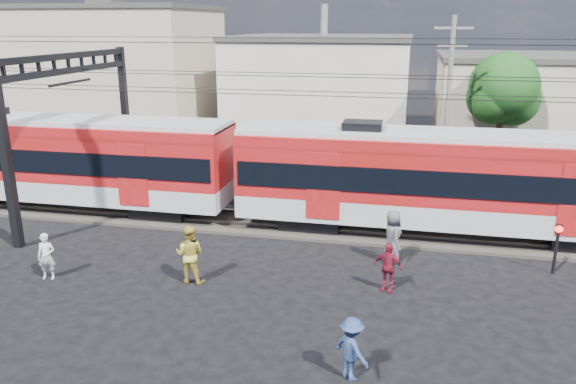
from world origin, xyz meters
name	(u,v)px	position (x,y,z in m)	size (l,w,h in m)	color
ground	(248,320)	(0.00, 0.00, 0.00)	(120.00, 120.00, 0.00)	black
track_bed	(301,224)	(0.00, 8.00, 0.06)	(70.00, 3.40, 0.12)	#2D2823
rail_near	(297,228)	(0.00, 7.25, 0.18)	(70.00, 0.12, 0.12)	#59544C
rail_far	(304,216)	(0.00, 8.75, 0.18)	(70.00, 0.12, 0.12)	#59544C
commuter_train	(449,178)	(5.84, 8.00, 2.40)	(50.30, 3.08, 4.17)	black
catenary	(101,97)	(-8.65, 8.00, 5.14)	(70.00, 9.30, 7.52)	black
building_west	(112,73)	(-17.00, 24.00, 4.66)	(14.28, 10.20, 9.30)	#BBA68F
building_midwest	(323,87)	(-2.00, 27.00, 3.66)	(12.24, 12.24, 7.30)	beige
building_mideast	(571,107)	(14.00, 24.00, 3.16)	(16.32, 10.20, 6.30)	#BBA68F
utility_pole_mid	(448,99)	(6.00, 15.00, 4.53)	(1.80, 0.24, 8.50)	slate
tree_near	(507,91)	(9.19, 18.09, 4.66)	(3.82, 3.64, 6.72)	#382619
pedestrian_a	(46,256)	(-7.22, 1.29, 0.78)	(0.57, 0.37, 1.57)	silver
pedestrian_b	(190,254)	(-2.50, 2.03, 0.98)	(0.95, 0.74, 1.95)	gold
pedestrian_c	(352,349)	(3.15, -2.10, 0.80)	(1.03, 0.59, 1.59)	navy
pedestrian_d	(388,267)	(3.78, 2.73, 0.81)	(0.95, 0.39, 1.61)	maroon
pedestrian_e	(392,237)	(3.85, 4.98, 0.96)	(0.94, 0.61, 1.92)	#4D4D52
crossing_signal	(557,240)	(9.23, 5.19, 1.22)	(0.26, 0.26, 1.76)	black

